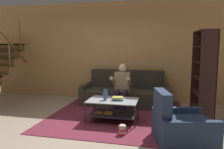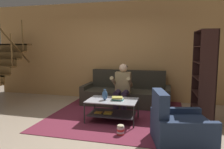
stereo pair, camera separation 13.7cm
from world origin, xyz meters
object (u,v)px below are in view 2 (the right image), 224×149
Objects in this scene: vase at (105,95)px; couch at (126,94)px; popcorn_tub at (121,130)px; book_stack at (117,98)px; armchair at (179,128)px; person_seated_center at (122,85)px; bookshelf at (205,84)px; coffee_table at (112,107)px.

couch is at bearing 82.81° from vase.
book_stack is at bearing 107.59° from popcorn_tub.
armchair is 1.02m from popcorn_tub.
popcorn_tub is at bearing 173.78° from armchair.
vase reaches higher than book_stack.
popcorn_tub is at bearing -79.14° from person_seated_center.
person_seated_center is at bearing 78.64° from vase.
bookshelf is 1.79× the size of armchair.
couch is 11.95× the size of popcorn_tub.
armchair reaches higher than popcorn_tub.
bookshelf is at bearing -16.63° from person_seated_center.
bookshelf reaches higher than vase.
bookshelf is at bearing 10.79° from book_stack.
couch is 0.64m from person_seated_center.
armchair is (-0.54, -1.14, -0.55)m from bookshelf.
armchair reaches higher than book_stack.
person_seated_center reaches higher than armchair.
bookshelf reaches higher than couch.
bookshelf reaches higher than book_stack.
couch is at bearing 120.18° from armchair.
coffee_table is at bearing -169.85° from bookshelf.
coffee_table reaches higher than popcorn_tub.
bookshelf is (1.84, -1.10, 0.53)m from couch.
popcorn_tub is (-1.00, 0.11, -0.17)m from armchair.
vase is at bearing 152.72° from armchair.
book_stack reaches higher than popcorn_tub.
book_stack is 0.84m from popcorn_tub.
popcorn_tub is (-1.53, -1.03, -0.72)m from bookshelf.
coffee_table is 4.13× the size of book_stack.
person_seated_center is 4.54× the size of book_stack.
couch is 2.03× the size of person_seated_center.
bookshelf is at bearing 64.86° from armchair.
vase is at bearing -165.18° from coffee_table.
book_stack is 0.24× the size of armchair.
book_stack is at bearing -169.21° from bookshelf.
bookshelf is 9.69× the size of popcorn_tub.
vase is 0.28m from book_stack.
bookshelf is at bearing 10.15° from coffee_table.
bookshelf reaches higher than armchair.
armchair is (1.22, -0.81, -0.23)m from book_stack.
bookshelf is 1.38m from armchair.
coffee_table is at bearing -92.44° from person_seated_center.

